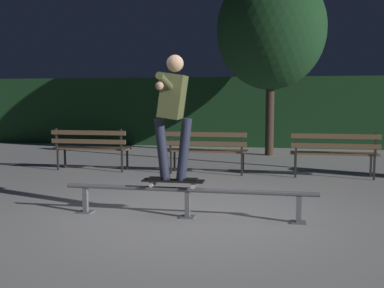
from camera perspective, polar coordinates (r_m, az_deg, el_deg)
The scene contains 9 objects.
ground_plane at distance 5.82m, azimuth -0.54°, elevation -9.14°, with size 90.00×90.00×0.00m, color #ADAAA8.
hedge_backdrop at distance 14.56m, azimuth 6.35°, elevation 4.05°, with size 24.00×1.20×2.15m, color #193D1E.
grind_rail at distance 5.73m, azimuth -0.58°, elevation -6.42°, with size 3.22×0.18×0.38m.
skateboard at distance 5.74m, azimuth -2.38°, elevation -4.68°, with size 0.78×0.21×0.09m.
skateboarder at distance 5.64m, azimuth -2.39°, elevation 4.71°, with size 0.62×1.41×1.56m.
park_bench_leftmost at distance 9.62m, azimuth -12.59°, elevation -0.11°, with size 1.60×0.42×0.88m.
park_bench_left_center at distance 8.95m, azimuth 1.83°, elevation -0.41°, with size 1.60×0.42×0.88m.
park_bench_right_center at distance 8.91m, azimuth 17.43°, elevation -0.70°, with size 1.60×0.42×0.88m.
tree_behind_benches at distance 12.23m, azimuth 9.90°, elevation 13.92°, with size 2.80×2.80×4.80m.
Camera 1 is at (1.09, -5.52, 1.49)m, focal length 42.51 mm.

